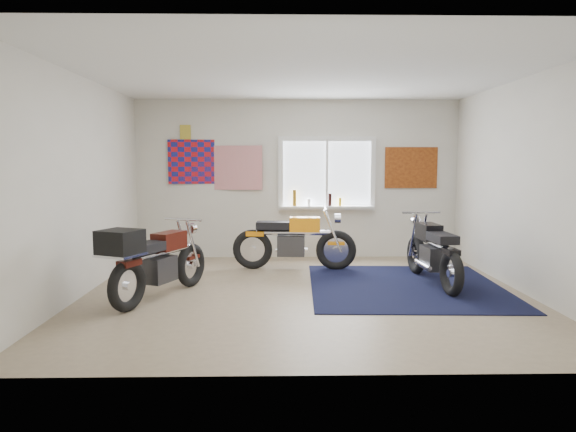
{
  "coord_description": "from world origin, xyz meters",
  "views": [
    {
      "loc": [
        -0.34,
        -6.31,
        1.64
      ],
      "look_at": [
        -0.21,
        0.4,
        0.94
      ],
      "focal_mm": 32.0,
      "sensor_mm": 36.0,
      "label": 1
    }
  ],
  "objects_px": {
    "navy_rug": "(405,286)",
    "black_chrome_bike": "(433,254)",
    "yellow_triumph": "(294,242)",
    "maroon_tourer": "(154,261)"
  },
  "relations": [
    {
      "from": "navy_rug",
      "to": "black_chrome_bike",
      "type": "xyz_separation_m",
      "value": [
        0.4,
        0.14,
        0.41
      ]
    },
    {
      "from": "navy_rug",
      "to": "yellow_triumph",
      "type": "height_order",
      "value": "yellow_triumph"
    },
    {
      "from": "maroon_tourer",
      "to": "yellow_triumph",
      "type": "bearing_deg",
      "value": -20.04
    },
    {
      "from": "black_chrome_bike",
      "to": "yellow_triumph",
      "type": "bearing_deg",
      "value": 57.3
    },
    {
      "from": "yellow_triumph",
      "to": "black_chrome_bike",
      "type": "distance_m",
      "value": 2.1
    },
    {
      "from": "black_chrome_bike",
      "to": "maroon_tourer",
      "type": "distance_m",
      "value": 3.64
    },
    {
      "from": "navy_rug",
      "to": "yellow_triumph",
      "type": "bearing_deg",
      "value": 141.88
    },
    {
      "from": "yellow_triumph",
      "to": "maroon_tourer",
      "type": "xyz_separation_m",
      "value": [
        -1.71,
        -1.77,
        0.06
      ]
    },
    {
      "from": "navy_rug",
      "to": "black_chrome_bike",
      "type": "height_order",
      "value": "black_chrome_bike"
    },
    {
      "from": "navy_rug",
      "to": "black_chrome_bike",
      "type": "relative_size",
      "value": 1.4
    }
  ]
}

